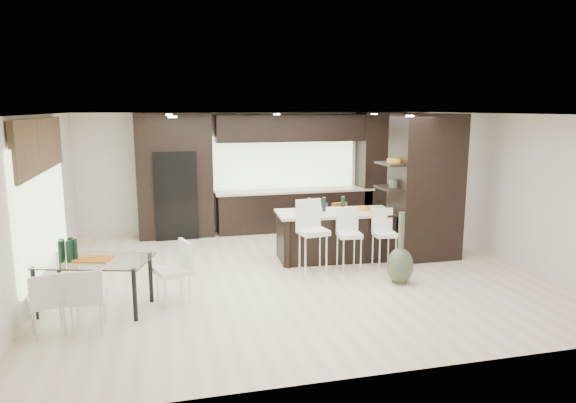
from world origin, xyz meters
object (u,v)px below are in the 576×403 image
object	(u,v)px
floor_vase	(401,248)
chair_near	(88,302)
stool_mid	(349,246)
dining_table	(95,285)
stool_left	(313,245)
chair_end	(173,276)
bench	(335,231)
kitchen_island	(335,235)
stool_right	(384,245)
chair_far	(48,306)

from	to	relation	value
floor_vase	chair_near	world-z (taller)	floor_vase
stool_mid	dining_table	size ratio (longest dim) A/B	0.58
stool_left	chair_end	size ratio (longest dim) A/B	1.22
stool_left	stool_mid	size ratio (longest dim) A/B	1.16
chair_near	bench	bearing A→B (deg)	38.64
bench	stool_mid	bearing A→B (deg)	-119.07
floor_vase	kitchen_island	bearing A→B (deg)	110.17
floor_vase	stool_mid	bearing A→B (deg)	125.56
bench	chair_near	distance (m)	5.62
stool_left	chair_end	distance (m)	2.48
stool_left	chair_near	world-z (taller)	stool_left
floor_vase	stool_right	bearing A→B (deg)	83.76
dining_table	chair_far	size ratio (longest dim) A/B	1.96
stool_right	bench	bearing A→B (deg)	104.62
stool_mid	floor_vase	size ratio (longest dim) A/B	0.76
kitchen_island	bench	xyz separation A→B (m)	(0.39, 1.10, -0.21)
stool_mid	bench	distance (m)	1.91
kitchen_island	floor_vase	distance (m)	1.67
stool_mid	dining_table	world-z (taller)	stool_mid
chair_end	stool_mid	bearing A→B (deg)	-92.98
chair_end	chair_far	bearing A→B (deg)	96.57
stool_right	bench	world-z (taller)	stool_right
bench	floor_vase	world-z (taller)	floor_vase
stool_right	chair_end	xyz separation A→B (m)	(-3.67, -0.84, -0.00)
stool_left	dining_table	bearing A→B (deg)	-174.72
stool_mid	floor_vase	world-z (taller)	floor_vase
kitchen_island	stool_left	distance (m)	1.03
dining_table	chair_far	bearing A→B (deg)	-107.23
bench	chair_end	xyz separation A→B (m)	(-3.40, -2.69, 0.18)
bench	floor_vase	xyz separation A→B (m)	(0.18, -2.66, 0.34)
kitchen_island	bench	world-z (taller)	kitchen_island
chair_near	chair_end	world-z (taller)	chair_end
floor_vase	chair_end	distance (m)	3.58
bench	chair_near	world-z (taller)	chair_near
stool_right	stool_left	bearing A→B (deg)	-171.98
dining_table	chair_near	size ratio (longest dim) A/B	1.92
stool_mid	chair_near	size ratio (longest dim) A/B	1.12
stool_left	dining_table	world-z (taller)	stool_left
stool_left	stool_mid	xyz separation A→B (m)	(0.66, 0.03, -0.07)
chair_far	chair_end	world-z (taller)	chair_end
bench	dining_table	size ratio (longest dim) A/B	0.83
stool_right	stool_mid	bearing A→B (deg)	-172.92
bench	floor_vase	bearing A→B (deg)	-103.24
bench	chair_end	world-z (taller)	chair_end
dining_table	chair_near	bearing A→B (deg)	-73.72
stool_mid	floor_vase	xyz separation A→B (m)	(0.57, -0.80, 0.14)
bench	chair_far	world-z (taller)	chair_far
stool_left	stool_right	distance (m)	1.33
stool_right	floor_vase	xyz separation A→B (m)	(-0.09, -0.81, 0.16)
chair_far	chair_end	size ratio (longest dim) A/B	0.92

